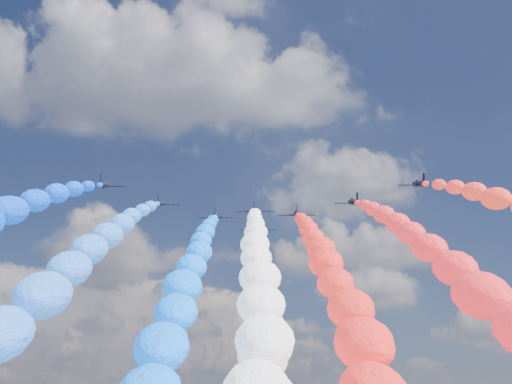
{
  "coord_description": "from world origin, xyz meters",
  "views": [
    {
      "loc": [
        -0.57,
        -133.82,
        51.54
      ],
      "look_at": [
        0.0,
        4.0,
        98.33
      ],
      "focal_mm": 48.35,
      "sensor_mm": 36.0,
      "label": 1
    }
  ],
  "objects": [
    {
      "name": "jet_3",
      "position": [
        -0.2,
        10.46,
        96.33
      ],
      "size": [
        8.83,
        11.68,
        5.91
      ],
      "primitive_type": null,
      "rotation": [
        0.33,
        0.0,
        -0.05
      ],
      "color": "black"
    },
    {
      "name": "jet_1",
      "position": [
        -20.38,
        5.71,
        96.33
      ],
      "size": [
        8.56,
        11.49,
        5.91
      ],
      "primitive_type": null,
      "rotation": [
        0.33,
        0.0,
        0.03
      ],
      "color": "black"
    },
    {
      "name": "trail_1",
      "position": [
        -20.38,
        -56.71,
        66.93
      ],
      "size": [
        6.04,
        121.99,
        61.78
      ],
      "primitive_type": null,
      "color": "blue"
    },
    {
      "name": "jet_7",
      "position": [
        31.95,
        -7.0,
        96.33
      ],
      "size": [
        8.56,
        11.49,
        5.91
      ],
      "primitive_type": null,
      "rotation": [
        0.33,
        0.0,
        -0.03
      ],
      "color": "black"
    },
    {
      "name": "trail_6",
      "position": [
        20.74,
        -57.72,
        66.93
      ],
      "size": [
        6.04,
        121.99,
        61.78
      ],
      "primitive_type": null,
      "color": "red"
    },
    {
      "name": "jet_0",
      "position": [
        -29.75,
        -5.95,
        96.33
      ],
      "size": [
        8.57,
        11.5,
        5.91
      ],
      "primitive_type": null,
      "rotation": [
        0.33,
        0.0,
        0.03
      ],
      "color": "black"
    },
    {
      "name": "jet_5",
      "position": [
        9.13,
        13.41,
        96.33
      ],
      "size": [
        8.8,
        11.66,
        5.91
      ],
      "primitive_type": null,
      "rotation": [
        0.33,
        0.0,
        -0.05
      ],
      "color": "black"
    },
    {
      "name": "jet_4",
      "position": [
        0.51,
        25.08,
        96.33
      ],
      "size": [
        8.61,
        11.53,
        5.91
      ],
      "primitive_type": null,
      "rotation": [
        0.33,
        0.0,
        0.03
      ],
      "color": "black"
    },
    {
      "name": "jet_6",
      "position": [
        20.74,
        4.7,
        96.33
      ],
      "size": [
        8.63,
        11.54,
        5.91
      ],
      "primitive_type": null,
      "rotation": [
        0.33,
        0.0,
        0.03
      ],
      "color": "black"
    },
    {
      "name": "trail_3",
      "position": [
        -0.2,
        -51.96,
        66.93
      ],
      "size": [
        6.04,
        121.99,
        61.78
      ],
      "primitive_type": null,
      "color": "white"
    },
    {
      "name": "trail_5",
      "position": [
        9.13,
        -49.01,
        66.93
      ],
      "size": [
        6.04,
        121.99,
        61.78
      ],
      "primitive_type": null,
      "color": "red"
    },
    {
      "name": "jet_2",
      "position": [
        -8.97,
        15.21,
        96.33
      ],
      "size": [
        8.47,
        11.43,
        5.91
      ],
      "primitive_type": null,
      "rotation": [
        0.33,
        0.0,
        -0.02
      ],
      "color": "black"
    },
    {
      "name": "trail_4",
      "position": [
        0.51,
        -37.34,
        66.93
      ],
      "size": [
        6.04,
        121.99,
        61.78
      ],
      "primitive_type": null,
      "color": "silver"
    },
    {
      "name": "trail_2",
      "position": [
        -8.97,
        -47.21,
        66.93
      ],
      "size": [
        6.04,
        121.99,
        61.78
      ],
      "primitive_type": null,
      "color": "#0661FF"
    }
  ]
}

